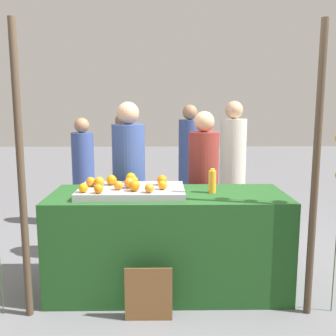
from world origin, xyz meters
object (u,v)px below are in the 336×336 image
orange_0 (149,188)px  chalkboard_sign (149,295)px  stall_counter (168,242)px  vendor_right (203,192)px  juice_bottle (212,181)px  vendor_left (129,189)px  orange_1 (162,180)px

orange_0 → chalkboard_sign: size_ratio=0.17×
stall_counter → vendor_right: vendor_right is taller
stall_counter → juice_bottle: size_ratio=9.56×
stall_counter → vendor_left: bearing=121.6°
chalkboard_sign → vendor_right: bearing=66.1°
orange_0 → vendor_right: vendor_right is taller
orange_1 → orange_0: bearing=-109.0°
chalkboard_sign → stall_counter: bearing=73.1°
chalkboard_sign → vendor_right: vendor_right is taller
juice_bottle → vendor_left: (-0.78, 0.62, -0.20)m
orange_1 → vendor_left: 0.70m
juice_bottle → vendor_left: size_ratio=0.13×
orange_1 → vendor_right: size_ratio=0.06×
orange_1 → juice_bottle: size_ratio=0.42×
chalkboard_sign → juice_bottle: bearing=45.0°
vendor_left → juice_bottle: bearing=-38.6°
stall_counter → orange_1: (-0.05, 0.07, 0.54)m
vendor_right → chalkboard_sign: bearing=-113.9°
orange_0 → juice_bottle: 0.60m
stall_counter → orange_1: 0.55m
chalkboard_sign → vendor_right: (0.54, 1.21, 0.53)m
juice_bottle → vendor_right: bearing=90.7°
orange_0 → vendor_right: 1.09m
stall_counter → chalkboard_sign: stall_counter is taller
orange_0 → orange_1: orange_1 is taller
juice_bottle → vendor_right: size_ratio=0.14×
orange_1 → vendor_right: vendor_right is taller
vendor_left → vendor_right: 0.78m
stall_counter → orange_0: orange_0 is taller
juice_bottle → vendor_left: vendor_left is taller
orange_0 → vendor_left: bearing=105.3°
stall_counter → juice_bottle: 0.66m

